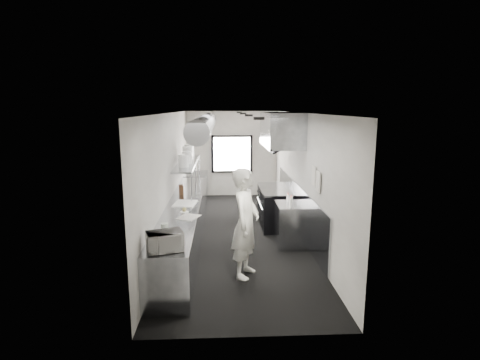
{
  "coord_description": "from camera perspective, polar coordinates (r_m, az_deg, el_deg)",
  "views": [
    {
      "loc": [
        -0.33,
        -8.38,
        2.93
      ],
      "look_at": [
        0.07,
        -0.2,
        1.34
      ],
      "focal_mm": 28.15,
      "sensor_mm": 36.0,
      "label": 1
    }
  ],
  "objects": [
    {
      "name": "knife_block",
      "position": [
        9.0,
        -8.91,
        -1.45
      ],
      "size": [
        0.13,
        0.21,
        0.21
      ],
      "primitive_type": "cube",
      "rotation": [
        0.0,
        0.0,
        0.23
      ],
      "color": "#542C1D",
      "rests_on": "prep_counter"
    },
    {
      "name": "small_plate",
      "position": [
        7.47,
        -8.44,
        -4.82
      ],
      "size": [
        0.21,
        0.21,
        0.01
      ],
      "primitive_type": "cylinder",
      "rotation": [
        0.0,
        0.0,
        0.31
      ],
      "color": "white",
      "rests_on": "prep_counter"
    },
    {
      "name": "wall_right",
      "position": [
        8.71,
        9.4,
        0.75
      ],
      "size": [
        0.02,
        8.0,
        2.8
      ],
      "primitive_type": "cube",
      "color": "beige",
      "rests_on": "floor"
    },
    {
      "name": "microwave",
      "position": [
        5.56,
        -11.34,
        -9.09
      ],
      "size": [
        0.55,
        0.48,
        0.28
      ],
      "primitive_type": "imported",
      "rotation": [
        0.0,
        0.0,
        0.32
      ],
      "color": "silver",
      "rests_on": "prep_counter"
    },
    {
      "name": "plate_stack_b",
      "position": [
        9.25,
        -8.04,
        3.4
      ],
      "size": [
        0.3,
        0.3,
        0.3
      ],
      "primitive_type": "cylinder",
      "rotation": [
        0.0,
        0.0,
        -0.37
      ],
      "color": "white",
      "rests_on": "pass_shelf"
    },
    {
      "name": "notice_sheet_a",
      "position": [
        7.52,
        11.12,
        0.62
      ],
      "size": [
        0.02,
        0.28,
        0.38
      ],
      "primitive_type": "cube",
      "color": "beige",
      "rests_on": "wall_right"
    },
    {
      "name": "exhaust_hood",
      "position": [
        9.21,
        6.2,
        7.59
      ],
      "size": [
        0.81,
        2.2,
        0.88
      ],
      "color": "gray",
      "rests_on": "ceiling"
    },
    {
      "name": "deli_tub_b",
      "position": [
        6.54,
        -11.37,
        -6.86
      ],
      "size": [
        0.15,
        0.15,
        0.09
      ],
      "primitive_type": "cylinder",
      "rotation": [
        0.0,
        0.0,
        0.12
      ],
      "color": "#A9B5A7",
      "rests_on": "prep_counter"
    },
    {
      "name": "wall_cladding",
      "position": [
        9.18,
        8.72,
        -4.14
      ],
      "size": [
        0.03,
        5.5,
        1.1
      ],
      "primitive_type": "cube",
      "color": "gray",
      "rests_on": "wall_right"
    },
    {
      "name": "bottle_station",
      "position": [
        8.21,
        7.81,
        -6.68
      ],
      "size": [
        0.65,
        0.8,
        0.9
      ],
      "primitive_type": "cube",
      "color": "gray",
      "rests_on": "floor"
    },
    {
      "name": "wall_left",
      "position": [
        8.6,
        -10.54,
        0.58
      ],
      "size": [
        0.02,
        8.0,
        2.8
      ],
      "primitive_type": "cube",
      "color": "beige",
      "rests_on": "floor"
    },
    {
      "name": "floor",
      "position": [
        8.88,
        -0.49,
        -8.24
      ],
      "size": [
        3.0,
        8.0,
        0.01
      ],
      "primitive_type": "cube",
      "color": "black",
      "rests_on": "ground"
    },
    {
      "name": "plate_stack_d",
      "position": [
        10.04,
        -7.71,
        4.24
      ],
      "size": [
        0.27,
        0.27,
        0.39
      ],
      "primitive_type": "cylinder",
      "rotation": [
        0.0,
        0.0,
        0.06
      ],
      "color": "white",
      "rests_on": "pass_shelf"
    },
    {
      "name": "range",
      "position": [
        9.51,
        5.61,
        -4.04
      ],
      "size": [
        0.88,
        1.6,
        0.94
      ],
      "color": "black",
      "rests_on": "floor"
    },
    {
      "name": "cutting_board",
      "position": [
        8.11,
        -8.33,
        -3.53
      ],
      "size": [
        0.51,
        0.64,
        0.02
      ],
      "primitive_type": "cube",
      "rotation": [
        0.0,
        0.0,
        -0.12
      ],
      "color": "white",
      "rests_on": "prep_counter"
    },
    {
      "name": "newspaper",
      "position": [
        7.13,
        -7.8,
        -5.59
      ],
      "size": [
        0.48,
        0.52,
        0.01
      ],
      "primitive_type": "cube",
      "rotation": [
        0.0,
        0.0,
        -0.42
      ],
      "color": "silver",
      "rests_on": "prep_counter"
    },
    {
      "name": "line_cook",
      "position": [
        6.53,
        0.86,
        -6.55
      ],
      "size": [
        0.67,
        0.81,
        1.92
      ],
      "primitive_type": "imported",
      "rotation": [
        0.0,
        0.0,
        1.22
      ],
      "color": "silver",
      "rests_on": "floor"
    },
    {
      "name": "squeeze_bottle_b",
      "position": [
        7.94,
        7.76,
        -3.17
      ],
      "size": [
        0.08,
        0.08,
        0.2
      ],
      "primitive_type": "cylinder",
      "rotation": [
        0.0,
        0.0,
        0.34
      ],
      "color": "white",
      "rests_on": "bottle_station"
    },
    {
      "name": "pass_shelf",
      "position": [
        9.52,
        -7.93,
        2.49
      ],
      "size": [
        0.45,
        3.0,
        0.68
      ],
      "color": "gray",
      "rests_on": "prep_counter"
    },
    {
      "name": "hvac_duct",
      "position": [
        8.8,
        -5.23,
        8.5
      ],
      "size": [
        0.4,
        6.4,
        0.4
      ],
      "primitive_type": "cylinder",
      "rotation": [
        1.57,
        0.0,
        0.0
      ],
      "color": "gray",
      "rests_on": "ceiling"
    },
    {
      "name": "plate_stack_c",
      "position": [
        9.81,
        -7.98,
        4.0
      ],
      "size": [
        0.26,
        0.26,
        0.36
      ],
      "primitive_type": "cylinder",
      "rotation": [
        0.0,
        0.0,
        0.04
      ],
      "color": "white",
      "rests_on": "pass_shelf"
    },
    {
      "name": "wall_front",
      "position": [
        4.65,
        1.47,
        -8.18
      ],
      "size": [
        3.0,
        0.02,
        2.8
      ],
      "primitive_type": "cube",
      "color": "beige",
      "rests_on": "floor"
    },
    {
      "name": "squeeze_bottle_e",
      "position": [
        8.31,
        7.25,
        -2.62
      ],
      "size": [
        0.07,
        0.07,
        0.17
      ],
      "primitive_type": "cylinder",
      "rotation": [
        0.0,
        0.0,
        0.43
      ],
      "color": "white",
      "rests_on": "bottle_station"
    },
    {
      "name": "wall_back",
      "position": [
        12.48,
        -1.24,
        3.97
      ],
      "size": [
        3.0,
        0.02,
        2.8
      ],
      "primitive_type": "cube",
      "color": "beige",
      "rests_on": "floor"
    },
    {
      "name": "squeeze_bottle_c",
      "position": [
        8.05,
        7.78,
        -3.05
      ],
      "size": [
        0.07,
        0.07,
        0.18
      ],
      "primitive_type": "cylinder",
      "rotation": [
        0.0,
        0.0,
        -0.26
      ],
      "color": "white",
      "rests_on": "bottle_station"
    },
    {
      "name": "squeeze_bottle_a",
      "position": [
        7.79,
        7.67,
        -3.43
      ],
      "size": [
        0.09,
        0.09,
        0.2
      ],
      "primitive_type": "cylinder",
      "rotation": [
        0.0,
        0.0,
        -0.35
      ],
      "color": "white",
      "rests_on": "bottle_station"
    },
    {
      "name": "pastry",
      "position": [
        7.46,
        -8.45,
        -4.45
      ],
      "size": [
        0.09,
        0.09,
        0.09
      ],
      "primitive_type": "sphere",
      "color": "tan",
      "rests_on": "small_plate"
    },
    {
      "name": "service_window",
      "position": [
        12.45,
        -1.23,
        3.95
      ],
      "size": [
        1.36,
        0.05,
        1.25
      ],
      "color": "white",
      "rests_on": "wall_back"
    },
    {
      "name": "far_work_table",
      "position": [
        11.87,
        -6.67,
        -1.12
      ],
      "size": [
        0.7,
        1.2,
        0.9
      ],
      "primitive_type": "cube",
      "color": "gray",
      "rests_on": "floor"
    },
    {
      "name": "notice_sheet_b",
      "position": [
        7.2,
        11.77,
        -0.27
      ],
      "size": [
        0.02,
        0.28,
        0.38
      ],
      "primitive_type": "cube",
      "color": "beige",
      "rests_on": "wall_right"
    },
    {
      "name": "plate_stack_a",
      "position": [
        8.75,
        -8.53,
        2.9
      ],
      "size": [
        0.32,
        0.32,
        0.28
      ],
      "primitive_type": "cylinder",
      "rotation": [
        0.0,
        0.0,
        0.39
      ],
      "color": "white",
      "rests_on": "pass_shelf"
    },
    {
      "name": "deli_tub_a",
      "position": [
        6.07,
        -11.54,
        -8.24
      ],
      "size": [
        0.18,
        0.18,
        0.1
      ],
      "primitive_type": "cylinder",
      "rotation": [
        0.0,
        0.0,
        -0.29
      ],
      "color": "#A9B5A7",
      "rests_on": "prep_counter"
    },
    {
      "name": "squeeze_bottle_d",
      "position": [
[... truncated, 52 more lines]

